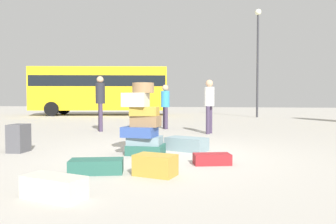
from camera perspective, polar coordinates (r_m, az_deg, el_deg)
name	(u,v)px	position (r m, az deg, el deg)	size (l,w,h in m)	color
ground_plane	(163,155)	(5.70, -0.88, -7.91)	(80.00, 80.00, 0.00)	#ADA89E
suitcase_tower	(143,125)	(5.72, -4.61, -2.34)	(0.74, 0.58, 1.31)	#26594C
suitcase_cream_right_side	(54,187)	(3.43, -20.24, -12.83)	(0.66, 0.29, 0.23)	beige
suitcase_teal_white_trunk	(96,166)	(4.41, -13.00, -9.68)	(0.72, 0.33, 0.19)	#26594C
suitcase_charcoal_foreground_far	(19,138)	(6.64, -25.74, -4.35)	(0.29, 0.39, 0.54)	#4C4C51
suitcase_tan_foreground_near	(155,165)	(4.17, -2.35, -9.71)	(0.54, 0.32, 0.28)	#B28C33
suitcase_slate_behind_tower	(187,144)	(6.20, 3.44, -5.88)	(0.79, 0.43, 0.26)	gray
suitcase_maroon_upright_blue	(212,159)	(4.93, 8.08, -8.55)	(0.57, 0.29, 0.17)	maroon
person_bearded_onlooker	(165,103)	(10.79, -0.51, 1.72)	(0.30, 0.31, 1.54)	#3F334C
person_tourist_with_camera	(100,98)	(10.19, -12.33, 2.47)	(0.30, 0.31, 1.77)	#3F334C
person_passerby_in_red	(209,101)	(9.33, 7.57, 1.93)	(0.30, 0.33, 1.61)	#3F334C
parked_bus	(101,88)	(21.45, -12.24, 4.34)	(9.18, 4.55, 3.15)	yellow
lamp_post	(258,47)	(19.17, 16.16, 11.35)	(0.36, 0.36, 6.29)	#333338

